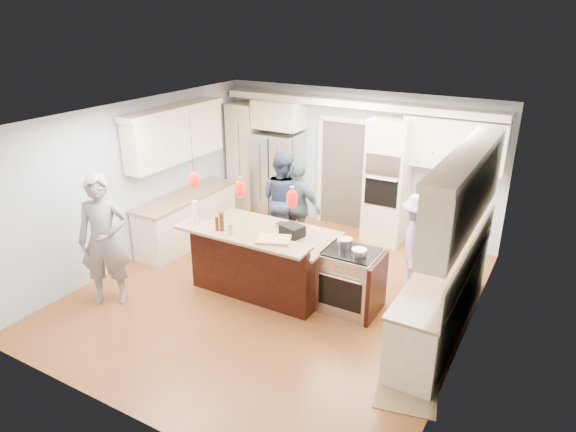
% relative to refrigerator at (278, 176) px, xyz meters
% --- Properties ---
extents(ground_plane, '(6.00, 6.00, 0.00)m').
position_rel_refrigerator_xyz_m(ground_plane, '(1.55, -2.64, -0.90)').
color(ground_plane, '#9F5A2B').
rests_on(ground_plane, ground).
extents(room_shell, '(5.54, 6.04, 2.72)m').
position_rel_refrigerator_xyz_m(room_shell, '(1.55, -2.64, 0.92)').
color(room_shell, '#B2BCC6').
rests_on(room_shell, ground).
extents(refrigerator, '(0.90, 0.70, 1.80)m').
position_rel_refrigerator_xyz_m(refrigerator, '(0.00, 0.00, 0.00)').
color(refrigerator, '#B7B7BC').
rests_on(refrigerator, ground).
extents(oven_column, '(0.72, 0.69, 2.30)m').
position_rel_refrigerator_xyz_m(oven_column, '(2.30, 0.03, 0.25)').
color(oven_column, beige).
rests_on(oven_column, ground).
extents(back_upper_cabinets, '(5.30, 0.61, 2.54)m').
position_rel_refrigerator_xyz_m(back_upper_cabinets, '(0.80, 0.12, 0.77)').
color(back_upper_cabinets, beige).
rests_on(back_upper_cabinets, ground).
extents(right_counter_run, '(0.64, 3.10, 2.51)m').
position_rel_refrigerator_xyz_m(right_counter_run, '(3.99, -2.34, 0.16)').
color(right_counter_run, beige).
rests_on(right_counter_run, ground).
extents(left_cabinets, '(0.64, 2.30, 2.51)m').
position_rel_refrigerator_xyz_m(left_cabinets, '(-0.89, -1.84, 0.16)').
color(left_cabinets, beige).
rests_on(left_cabinets, ground).
extents(kitchen_island, '(2.10, 1.46, 1.12)m').
position_rel_refrigerator_xyz_m(kitchen_island, '(1.30, -2.57, -0.41)').
color(kitchen_island, black).
rests_on(kitchen_island, ground).
extents(island_range, '(0.82, 0.71, 0.92)m').
position_rel_refrigerator_xyz_m(island_range, '(2.71, -2.49, -0.44)').
color(island_range, '#B7B7BC').
rests_on(island_range, ground).
extents(pendant_lights, '(1.75, 0.15, 1.03)m').
position_rel_refrigerator_xyz_m(pendant_lights, '(1.30, -3.15, 0.90)').
color(pendant_lights, black).
rests_on(pendant_lights, ground).
extents(person_bar_end, '(0.86, 0.79, 1.96)m').
position_rel_refrigerator_xyz_m(person_bar_end, '(-0.48, -4.05, 0.08)').
color(person_bar_end, slate).
rests_on(person_bar_end, ground).
extents(person_far_left, '(0.95, 0.80, 1.74)m').
position_rel_refrigerator_xyz_m(person_far_left, '(0.72, -1.04, -0.03)').
color(person_far_left, navy).
rests_on(person_far_left, ground).
extents(person_far_right, '(0.99, 0.55, 1.59)m').
position_rel_refrigerator_xyz_m(person_far_right, '(1.05, -1.04, -0.10)').
color(person_far_right, '#455560').
rests_on(person_far_right, ground).
extents(person_range_side, '(0.70, 1.11, 1.63)m').
position_rel_refrigerator_xyz_m(person_range_side, '(3.39, -1.61, -0.08)').
color(person_range_side, '#9984B2').
rests_on(person_range_side, ground).
extents(floor_rug, '(0.87, 1.11, 0.01)m').
position_rel_refrigerator_xyz_m(floor_rug, '(3.95, -3.68, -0.89)').
color(floor_rug, '#978152').
rests_on(floor_rug, ground).
extents(water_bottle, '(0.10, 0.10, 0.34)m').
position_rel_refrigerator_xyz_m(water_bottle, '(0.47, -3.13, 0.39)').
color(water_bottle, silver).
rests_on(water_bottle, kitchen_island).
extents(beer_bottle_a, '(0.08, 0.08, 0.24)m').
position_rel_refrigerator_xyz_m(beer_bottle_a, '(0.47, -3.11, 0.34)').
color(beer_bottle_a, '#4C240D').
rests_on(beer_bottle_a, kitchen_island).
extents(beer_bottle_b, '(0.08, 0.08, 0.28)m').
position_rel_refrigerator_xyz_m(beer_bottle_b, '(0.97, -3.18, 0.36)').
color(beer_bottle_b, '#4C240D').
rests_on(beer_bottle_b, kitchen_island).
extents(beer_bottle_c, '(0.05, 0.05, 0.21)m').
position_rel_refrigerator_xyz_m(beer_bottle_c, '(0.91, -3.20, 0.33)').
color(beer_bottle_c, '#4C240D').
rests_on(beer_bottle_c, kitchen_island).
extents(drink_can, '(0.07, 0.07, 0.13)m').
position_rel_refrigerator_xyz_m(drink_can, '(1.15, -3.21, 0.28)').
color(drink_can, '#B7B7BC').
rests_on(drink_can, kitchen_island).
extents(cutting_board, '(0.54, 0.47, 0.04)m').
position_rel_refrigerator_xyz_m(cutting_board, '(1.79, -3.11, 0.24)').
color(cutting_board, tan).
rests_on(cutting_board, kitchen_island).
extents(pot_large, '(0.22, 0.22, 0.13)m').
position_rel_refrigerator_xyz_m(pot_large, '(2.55, -2.41, 0.08)').
color(pot_large, '#B7B7BC').
rests_on(pot_large, island_range).
extents(pot_small, '(0.21, 0.21, 0.10)m').
position_rel_refrigerator_xyz_m(pot_small, '(2.83, -2.59, 0.07)').
color(pot_small, '#B7B7BC').
rests_on(pot_small, island_range).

